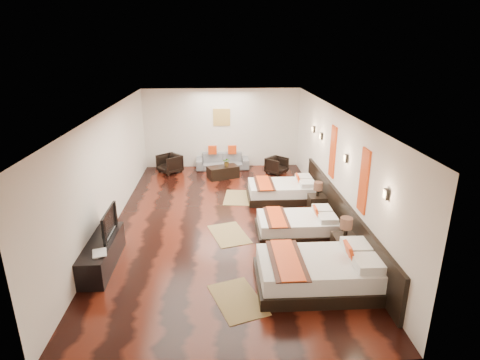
{
  "coord_description": "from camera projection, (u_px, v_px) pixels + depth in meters",
  "views": [
    {
      "loc": [
        -0.12,
        -9.04,
        4.28
      ],
      "look_at": [
        0.39,
        0.01,
        1.1
      ],
      "focal_mm": 29.36,
      "sensor_mm": 36.0,
      "label": 1
    }
  ],
  "objects": [
    {
      "name": "jute_mat_mid",
      "position": [
        229.0,
        234.0,
        9.26
      ],
      "size": [
        1.06,
        1.36,
        0.01
      ],
      "primitive_type": "cube",
      "rotation": [
        0.0,
        0.0,
        0.29
      ],
      "color": "olive",
      "rests_on": "floor"
    },
    {
      "name": "headboard_panel",
      "position": [
        341.0,
        216.0,
        9.18
      ],
      "size": [
        0.08,
        6.6,
        0.9
      ],
      "primitive_type": "cube",
      "color": "black",
      "rests_on": "floor"
    },
    {
      "name": "floor",
      "position": [
        225.0,
        221.0,
        9.94
      ],
      "size": [
        5.5,
        9.5,
        0.01
      ],
      "primitive_type": "cube",
      "color": "black",
      "rests_on": "ground"
    },
    {
      "name": "orange_panel_b",
      "position": [
        333.0,
        152.0,
        9.81
      ],
      "size": [
        0.04,
        0.4,
        1.3
      ],
      "primitive_type": "cube",
      "color": "#D86014",
      "rests_on": "right_wall"
    },
    {
      "name": "bed_mid",
      "position": [
        298.0,
        225.0,
        9.16
      ],
      "size": [
        1.87,
        1.18,
        0.71
      ],
      "color": "black",
      "rests_on": "floor"
    },
    {
      "name": "figurine",
      "position": [
        110.0,
        217.0,
        8.46
      ],
      "size": [
        0.37,
        0.37,
        0.34
      ],
      "primitive_type": "imported",
      "rotation": [
        0.0,
        0.0,
        0.13
      ],
      "color": "brown",
      "rests_on": "tv_console"
    },
    {
      "name": "tv_console",
      "position": [
        102.0,
        254.0,
        7.88
      ],
      "size": [
        0.5,
        1.8,
        0.55
      ],
      "primitive_type": "cube",
      "color": "black",
      "rests_on": "floor"
    },
    {
      "name": "right_wall",
      "position": [
        336.0,
        167.0,
        9.62
      ],
      "size": [
        0.01,
        9.5,
        2.8
      ],
      "primitive_type": "cube",
      "color": "silver",
      "rests_on": "floor"
    },
    {
      "name": "book",
      "position": [
        92.0,
        255.0,
        7.27
      ],
      "size": [
        0.34,
        0.4,
        0.03
      ],
      "primitive_type": "imported",
      "rotation": [
        0.0,
        0.0,
        0.3
      ],
      "color": "black",
      "rests_on": "tv_console"
    },
    {
      "name": "bed_near",
      "position": [
        320.0,
        272.0,
        7.2
      ],
      "size": [
        2.29,
        1.44,
        0.87
      ],
      "color": "black",
      "rests_on": "floor"
    },
    {
      "name": "sconce_far",
      "position": [
        321.0,
        136.0,
        10.79
      ],
      "size": [
        0.07,
        0.12,
        0.18
      ],
      "color": "black",
      "rests_on": "right_wall"
    },
    {
      "name": "sconce_mid",
      "position": [
        346.0,
        158.0,
        8.72
      ],
      "size": [
        0.07,
        0.12,
        0.18
      ],
      "color": "black",
      "rests_on": "right_wall"
    },
    {
      "name": "ceiling",
      "position": [
        223.0,
        111.0,
        9.02
      ],
      "size": [
        5.5,
        9.5,
        0.01
      ],
      "primitive_type": "cube",
      "color": "white",
      "rests_on": "floor"
    },
    {
      "name": "armchair_right",
      "position": [
        277.0,
        166.0,
        13.5
      ],
      "size": [
        0.87,
        0.87,
        0.57
      ],
      "primitive_type": "imported",
      "rotation": [
        0.0,
        0.0,
        0.79
      ],
      "color": "black",
      "rests_on": "floor"
    },
    {
      "name": "armchair_left",
      "position": [
        170.0,
        164.0,
        13.58
      ],
      "size": [
        0.98,
        0.98,
        0.64
      ],
      "primitive_type": "imported",
      "rotation": [
        0.0,
        0.0,
        -0.86
      ],
      "color": "black",
      "rests_on": "floor"
    },
    {
      "name": "back_wall",
      "position": [
        222.0,
        128.0,
        13.95
      ],
      "size": [
        5.5,
        0.01,
        2.8
      ],
      "primitive_type": "cube",
      "color": "silver",
      "rests_on": "floor"
    },
    {
      "name": "nightstand_b",
      "position": [
        317.0,
        202.0,
        10.34
      ],
      "size": [
        0.44,
        0.44,
        0.86
      ],
      "color": "black",
      "rests_on": "floor"
    },
    {
      "name": "sconce_near",
      "position": [
        386.0,
        194.0,
        6.65
      ],
      "size": [
        0.07,
        0.12,
        0.18
      ],
      "color": "black",
      "rests_on": "right_wall"
    },
    {
      "name": "sofa",
      "position": [
        222.0,
        161.0,
        14.04
      ],
      "size": [
        1.88,
        0.77,
        0.54
      ],
      "primitive_type": "imported",
      "rotation": [
        0.0,
        0.0,
        0.03
      ],
      "color": "slate",
      "rests_on": "floor"
    },
    {
      "name": "sconce_lounge",
      "position": [
        314.0,
        129.0,
        11.64
      ],
      "size": [
        0.07,
        0.12,
        0.18
      ],
      "color": "black",
      "rests_on": "right_wall"
    },
    {
      "name": "tv",
      "position": [
        105.0,
        223.0,
        7.92
      ],
      "size": [
        0.14,
        0.99,
        0.57
      ],
      "primitive_type": "imported",
      "rotation": [
        0.0,
        0.0,
        1.58
      ],
      "color": "black",
      "rests_on": "tv_console"
    },
    {
      "name": "left_wall",
      "position": [
        109.0,
        171.0,
        9.33
      ],
      "size": [
        0.01,
        9.5,
        2.8
      ],
      "primitive_type": "cube",
      "color": "silver",
      "rests_on": "floor"
    },
    {
      "name": "jute_mat_far",
      "position": [
        238.0,
        198.0,
        11.45
      ],
      "size": [
        0.89,
        1.28,
        0.01
      ],
      "primitive_type": "cube",
      "rotation": [
        0.0,
        0.0,
        -0.12
      ],
      "color": "olive",
      "rests_on": "floor"
    },
    {
      "name": "table_plant",
      "position": [
        227.0,
        162.0,
        13.0
      ],
      "size": [
        0.32,
        0.29,
        0.3
      ],
      "primitive_type": "imported",
      "rotation": [
        0.0,
        0.0,
        -0.27
      ],
      "color": "#2A561C",
      "rests_on": "coffee_table"
    },
    {
      "name": "gold_artwork",
      "position": [
        222.0,
        117.0,
        13.8
      ],
      "size": [
        0.6,
        0.04,
        0.6
      ],
      "primitive_type": "cube",
      "color": "#AD873F",
      "rests_on": "back_wall"
    },
    {
      "name": "coffee_table",
      "position": [
        223.0,
        172.0,
        13.08
      ],
      "size": [
        1.11,
        0.82,
        0.4
      ],
      "primitive_type": "cube",
      "rotation": [
        0.0,
        0.0,
        0.36
      ],
      "color": "black",
      "rests_on": "floor"
    },
    {
      "name": "orange_panel_a",
      "position": [
        364.0,
        181.0,
        7.73
      ],
      "size": [
        0.04,
        0.4,
        1.3
      ],
      "primitive_type": "cube",
      "color": "#D86014",
      "rests_on": "right_wall"
    },
    {
      "name": "nightstand_a",
      "position": [
        344.0,
        244.0,
        8.13
      ],
      "size": [
        0.47,
        0.47,
        0.93
      ],
      "color": "black",
      "rests_on": "floor"
    },
    {
      "name": "bed_far",
      "position": [
        283.0,
        191.0,
        11.28
      ],
      "size": [
        1.96,
        1.23,
        0.75
      ],
      "color": "black",
      "rests_on": "floor"
    },
    {
      "name": "jute_mat_near",
      "position": [
        238.0,
        300.0,
        6.9
      ],
      "size": [
        1.1,
        1.38,
        0.01
      ],
      "primitive_type": "cube",
      "rotation": [
        0.0,
        0.0,
        0.33
      ],
      "color": "olive",
      "rests_on": "floor"
    }
  ]
}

